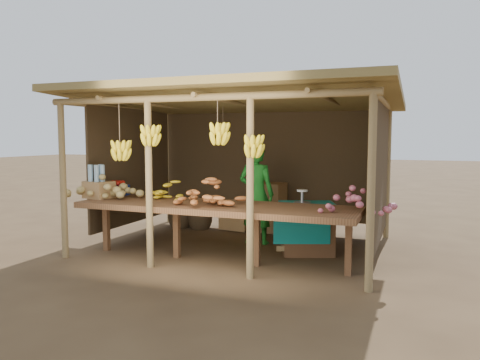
% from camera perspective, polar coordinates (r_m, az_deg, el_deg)
% --- Properties ---
extents(ground, '(60.00, 60.00, 0.00)m').
position_cam_1_polar(ground, '(7.41, 0.00, -8.11)').
color(ground, brown).
rests_on(ground, ground).
extents(stall_structure, '(4.70, 3.50, 2.43)m').
position_cam_1_polar(stall_structure, '(7.16, -0.48, 6.81)').
color(stall_structure, olive).
rests_on(stall_structure, ground).
extents(counter, '(3.90, 1.05, 0.80)m').
position_cam_1_polar(counter, '(6.41, -3.02, -3.51)').
color(counter, brown).
rests_on(counter, ground).
extents(potato_heap, '(1.26, 0.95, 0.37)m').
position_cam_1_polar(potato_heap, '(7.26, -16.14, -0.70)').
color(potato_heap, tan).
rests_on(potato_heap, counter).
extents(sweet_potato_heap, '(1.01, 0.81, 0.35)m').
position_cam_1_polar(sweet_potato_heap, '(6.28, -3.80, -1.50)').
color(sweet_potato_heap, '#B3622E').
rests_on(sweet_potato_heap, counter).
extents(onion_heap, '(0.97, 0.68, 0.36)m').
position_cam_1_polar(onion_heap, '(5.84, 14.15, -2.14)').
color(onion_heap, '#C15D6D').
rests_on(onion_heap, counter).
extents(banana_pile, '(0.69, 0.54, 0.35)m').
position_cam_1_polar(banana_pile, '(6.98, -8.76, -0.89)').
color(banana_pile, yellow).
rests_on(banana_pile, counter).
extents(tomato_basin, '(0.43, 0.43, 0.23)m').
position_cam_1_polar(tomato_basin, '(7.68, -14.84, -1.05)').
color(tomato_basin, navy).
rests_on(tomato_basin, counter).
extents(bottle_box, '(0.46, 0.40, 0.51)m').
position_cam_1_polar(bottle_box, '(7.33, -16.84, -0.61)').
color(bottle_box, '#9F7647').
rests_on(bottle_box, counter).
extents(vendor, '(0.59, 0.40, 1.60)m').
position_cam_1_polar(vendor, '(7.51, 2.00, -1.73)').
color(vendor, '#1A7621').
rests_on(vendor, ground).
extents(tarp_crate, '(1.00, 0.93, 0.96)m').
position_cam_1_polar(tarp_crate, '(7.02, 8.17, -5.63)').
color(tarp_crate, brown).
rests_on(tarp_crate, ground).
extents(carton_stack, '(1.19, 0.49, 0.88)m').
position_cam_1_polar(carton_stack, '(8.48, 2.20, -3.74)').
color(carton_stack, '#9F7647').
rests_on(carton_stack, ground).
extents(burlap_sacks, '(0.88, 0.46, 0.62)m').
position_cam_1_polar(burlap_sacks, '(8.86, -6.12, -4.13)').
color(burlap_sacks, '#483621').
rests_on(burlap_sacks, ground).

